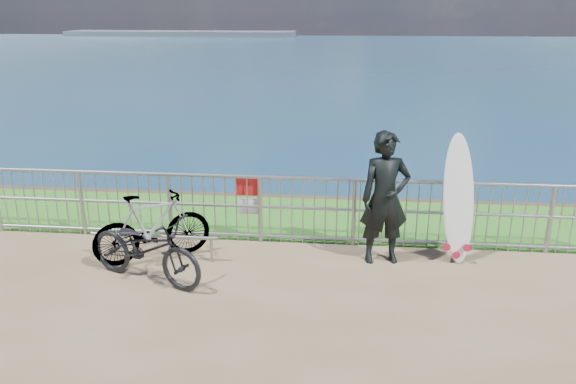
# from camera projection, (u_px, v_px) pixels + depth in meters

# --- Properties ---
(grass_strip) EXTENTS (120.00, 120.00, 0.00)m
(grass_strip) POSITION_uv_depth(u_px,v_px,m) (297.00, 218.00, 10.20)
(grass_strip) COLOR #2B7520
(grass_strip) RESTS_ON ground
(seascape) EXTENTS (260.00, 260.00, 5.00)m
(seascape) POSITION_uv_depth(u_px,v_px,m) (182.00, 36.00, 152.40)
(seascape) COLOR brown
(seascape) RESTS_ON ground
(railing) EXTENTS (10.06, 0.10, 1.13)m
(railing) POSITION_uv_depth(u_px,v_px,m) (292.00, 209.00, 8.98)
(railing) COLOR gray
(railing) RESTS_ON ground
(surfer) EXTENTS (0.80, 0.60, 1.99)m
(surfer) POSITION_uv_depth(u_px,v_px,m) (385.00, 198.00, 8.21)
(surfer) COLOR black
(surfer) RESTS_ON ground
(surfboard) EXTENTS (0.62, 0.59, 1.94)m
(surfboard) POSITION_uv_depth(u_px,v_px,m) (458.00, 204.00, 8.30)
(surfboard) COLOR silver
(surfboard) RESTS_ON ground
(bicycle_near) EXTENTS (1.98, 1.29, 0.98)m
(bicycle_near) POSITION_uv_depth(u_px,v_px,m) (145.00, 248.00, 7.74)
(bicycle_near) COLOR black
(bicycle_near) RESTS_ON ground
(bicycle_far) EXTENTS (1.77, 1.33, 1.06)m
(bicycle_far) POSITION_uv_depth(u_px,v_px,m) (152.00, 227.00, 8.39)
(bicycle_far) COLOR black
(bicycle_far) RESTS_ON ground
(bike_rack) EXTENTS (1.95, 0.05, 0.40)m
(bike_rack) POSITION_uv_depth(u_px,v_px,m) (154.00, 239.00, 8.45)
(bike_rack) COLOR gray
(bike_rack) RESTS_ON ground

